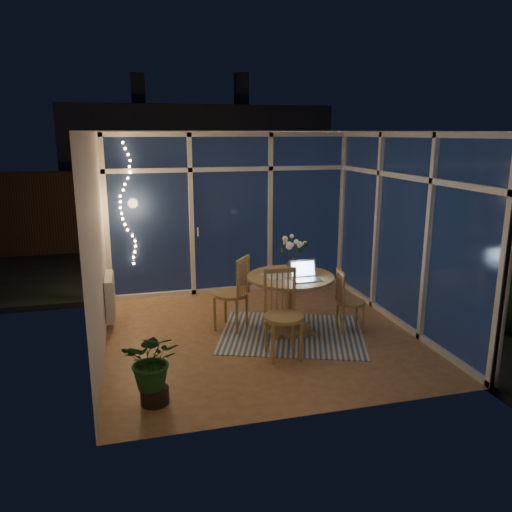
% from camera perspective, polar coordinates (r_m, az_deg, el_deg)
% --- Properties ---
extents(floor, '(4.00, 4.00, 0.00)m').
position_cam_1_polar(floor, '(6.68, 0.73, -8.91)').
color(floor, brown).
rests_on(floor, ground).
extents(ceiling, '(4.00, 4.00, 0.00)m').
position_cam_1_polar(ceiling, '(6.16, 0.80, 14.01)').
color(ceiling, white).
rests_on(ceiling, wall_back).
extents(wall_back, '(4.00, 0.04, 2.60)m').
position_cam_1_polar(wall_back, '(8.20, -2.90, 4.83)').
color(wall_back, silver).
rests_on(wall_back, floor).
extents(wall_front, '(4.00, 0.04, 2.60)m').
position_cam_1_polar(wall_front, '(4.45, 7.52, -3.02)').
color(wall_front, silver).
rests_on(wall_front, floor).
extents(wall_left, '(0.04, 4.00, 2.60)m').
position_cam_1_polar(wall_left, '(6.09, -17.72, 1.03)').
color(wall_left, silver).
rests_on(wall_left, floor).
extents(wall_right, '(0.04, 4.00, 2.60)m').
position_cam_1_polar(wall_right, '(7.07, 16.63, 2.82)').
color(wall_right, silver).
rests_on(wall_right, floor).
extents(window_wall_back, '(4.00, 0.10, 2.60)m').
position_cam_1_polar(window_wall_back, '(8.17, -2.85, 4.79)').
color(window_wall_back, silver).
rests_on(window_wall_back, floor).
extents(window_wall_right, '(0.10, 4.00, 2.60)m').
position_cam_1_polar(window_wall_right, '(7.05, 16.35, 2.81)').
color(window_wall_right, silver).
rests_on(window_wall_right, floor).
extents(radiator, '(0.10, 0.70, 0.58)m').
position_cam_1_polar(radiator, '(7.19, -16.36, -4.41)').
color(radiator, silver).
rests_on(radiator, wall_left).
extents(fairy_lights, '(0.24, 0.10, 1.85)m').
position_cam_1_polar(fairy_lights, '(7.89, -14.62, 5.70)').
color(fairy_lights, '#EFAA5F').
rests_on(fairy_lights, window_wall_back).
extents(garden_patio, '(12.00, 6.00, 0.10)m').
position_cam_1_polar(garden_patio, '(11.45, -3.38, 0.47)').
color(garden_patio, black).
rests_on(garden_patio, ground).
extents(garden_fence, '(11.00, 0.08, 1.80)m').
position_cam_1_polar(garden_fence, '(11.68, -6.35, 5.47)').
color(garden_fence, '#342313').
rests_on(garden_fence, ground).
extents(neighbour_roof, '(7.00, 3.00, 2.20)m').
position_cam_1_polar(neighbour_roof, '(14.57, -7.02, 12.23)').
color(neighbour_roof, '#363940').
rests_on(neighbour_roof, ground).
extents(garden_shrubs, '(0.90, 0.90, 0.90)m').
position_cam_1_polar(garden_shrubs, '(9.62, -9.20, 0.85)').
color(garden_shrubs, black).
rests_on(garden_shrubs, ground).
extents(rug, '(2.25, 2.03, 0.01)m').
position_cam_1_polar(rug, '(6.69, 4.14, -8.84)').
color(rug, beige).
rests_on(rug, floor).
extents(dining_table, '(1.45, 1.45, 0.78)m').
position_cam_1_polar(dining_table, '(6.64, 3.93, -5.48)').
color(dining_table, olive).
rests_on(dining_table, floor).
extents(chair_left, '(0.67, 0.67, 1.03)m').
position_cam_1_polar(chair_left, '(6.70, -2.91, -4.16)').
color(chair_left, olive).
rests_on(chair_left, floor).
extents(chair_right, '(0.45, 0.45, 0.86)m').
position_cam_1_polar(chair_right, '(6.74, 10.78, -5.03)').
color(chair_right, olive).
rests_on(chair_right, floor).
extents(chair_front, '(0.51, 0.51, 1.06)m').
position_cam_1_polar(chair_front, '(5.85, 3.19, -6.73)').
color(chair_front, olive).
rests_on(chair_front, floor).
extents(laptop, '(0.36, 0.31, 0.25)m').
position_cam_1_polar(laptop, '(6.31, 5.80, -1.65)').
color(laptop, silver).
rests_on(laptop, dining_table).
extents(flower_vase, '(0.26, 0.26, 0.21)m').
position_cam_1_polar(flower_vase, '(6.83, 4.27, -0.63)').
color(flower_vase, silver).
rests_on(flower_vase, dining_table).
extents(bowl, '(0.19, 0.19, 0.04)m').
position_cam_1_polar(bowl, '(6.62, 6.30, -1.90)').
color(bowl, white).
rests_on(bowl, dining_table).
extents(newspapers, '(0.39, 0.30, 0.01)m').
position_cam_1_polar(newspapers, '(6.52, 2.79, -2.20)').
color(newspapers, silver).
rests_on(newspapers, dining_table).
extents(phone, '(0.13, 0.12, 0.01)m').
position_cam_1_polar(phone, '(6.49, 3.86, -2.30)').
color(phone, black).
rests_on(phone, dining_table).
extents(potted_plant, '(0.64, 0.58, 0.76)m').
position_cam_1_polar(potted_plant, '(5.04, -11.65, -12.38)').
color(potted_plant, '#19461A').
rests_on(potted_plant, floor).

